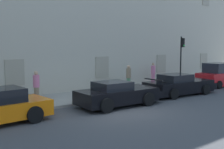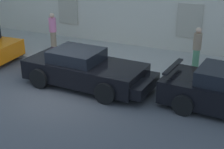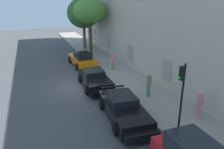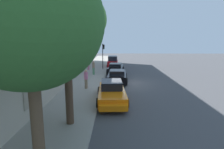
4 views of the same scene
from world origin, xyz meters
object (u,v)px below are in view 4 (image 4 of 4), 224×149
Objects in this scene: sportscar_yellow_flank at (117,76)px; hatchback_parked at (113,62)px; tree_midblock at (29,23)px; tree_near_kerb at (66,20)px; pedestrian_bystander at (88,64)px; pedestrian_strolling at (86,79)px; sportscar_red_lead at (112,93)px; sportscar_white_middle at (116,68)px; traffic_light at (103,52)px; pedestrian_admiring at (94,67)px.

hatchback_parked is at bearing 3.29° from sportscar_yellow_flank.
tree_midblock reaches higher than sportscar_yellow_flank.
sportscar_yellow_flank is 1.34× the size of hatchback_parked.
tree_midblock reaches higher than tree_near_kerb.
pedestrian_bystander is (-3.51, 3.39, 0.17)m from hatchback_parked.
pedestrian_strolling is at bearing 140.37° from sportscar_yellow_flank.
pedestrian_strolling is at bearing 36.58° from sportscar_red_lead.
sportscar_red_lead reaches higher than sportscar_yellow_flank.
pedestrian_bystander is (6.77, 3.98, 0.38)m from sportscar_yellow_flank.
pedestrian_strolling is at bearing -173.21° from pedestrian_bystander.
tree_near_kerb reaches higher than sportscar_yellow_flank.
sportscar_white_middle is 3.60m from traffic_light.
hatchback_parked is at bearing -17.68° from pedestrian_admiring.
tree_midblock is 3.98× the size of pedestrian_strolling.
pedestrian_strolling is at bearing 0.44° from tree_midblock.
pedestrian_strolling is (10.47, 0.08, -3.85)m from tree_midblock.
sportscar_yellow_flank is at bearing -14.02° from tree_near_kerb.
traffic_light is 4.77m from pedestrian_admiring.
sportscar_white_middle is 8.99m from pedestrian_strolling.
sportscar_red_lead is 1.00× the size of sportscar_white_middle.
tree_midblock is at bearing 177.88° from tree_near_kerb.
traffic_light is at bearing 5.91° from sportscar_red_lead.
sportscar_yellow_flank is 2.87× the size of pedestrian_bystander.
pedestrian_bystander is at bearing 6.79° from pedestrian_strolling.
sportscar_yellow_flank is 14.71m from tree_midblock.
hatchback_parked is 2.09× the size of pedestrian_strolling.
traffic_light reaches higher than sportscar_yellow_flank.
traffic_light is at bearing 153.63° from hatchback_parked.
traffic_light is 2.15× the size of pedestrian_admiring.
pedestrian_admiring is at bearing 13.86° from sportscar_red_lead.
sportscar_yellow_flank is (6.44, -0.47, -0.02)m from sportscar_red_lead.
pedestrian_bystander is at bearing 111.74° from traffic_light.
traffic_light reaches higher than pedestrian_strolling.
sportscar_yellow_flank is 2.79× the size of pedestrian_admiring.
traffic_light is (21.41, -0.76, -2.24)m from tree_midblock.
tree_near_kerb is at bearing -178.76° from pedestrian_admiring.
traffic_light is 2.75m from pedestrian_bystander.
pedestrian_strolling is at bearing 162.82° from sportscar_white_middle.
hatchback_parked is (5.06, 0.47, 0.22)m from sportscar_white_middle.
sportscar_white_middle is 4.17m from pedestrian_bystander.
pedestrian_strolling reaches higher than sportscar_white_middle.
hatchback_parked reaches higher than pedestrian_bystander.
sportscar_red_lead is at bearing -28.71° from tree_near_kerb.
hatchback_parked is 2.14× the size of pedestrian_bystander.
sportscar_white_middle is 0.77× the size of tree_midblock.
sportscar_red_lead is 8.79m from tree_midblock.
traffic_light reaches higher than sportscar_red_lead.
pedestrian_bystander is at bearing 14.84° from sportscar_red_lead.
hatchback_parked reaches higher than sportscar_red_lead.
hatchback_parked is (16.73, 0.12, 0.19)m from sportscar_red_lead.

